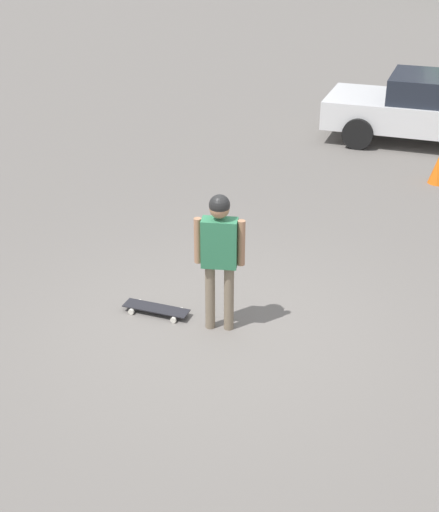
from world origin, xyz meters
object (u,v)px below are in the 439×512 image
object	(u,v)px
car_parked_near	(432,108)
traffic_cone	(439,167)
skateboard	(156,309)
person	(220,246)

from	to	relation	value
car_parked_near	traffic_cone	bearing A→B (deg)	98.83
traffic_cone	skateboard	bearing A→B (deg)	9.69
skateboard	traffic_cone	xyz separation A→B (m)	(-6.14, -1.05, 0.22)
person	car_parked_near	size ratio (longest dim) A/B	0.38
skateboard	traffic_cone	size ratio (longest dim) A/B	1.34
traffic_cone	car_parked_near	bearing A→B (deg)	-134.87
car_parked_near	person	bearing A→B (deg)	78.39
skateboard	car_parked_near	world-z (taller)	car_parked_near
person	traffic_cone	size ratio (longest dim) A/B	2.84
skateboard	traffic_cone	world-z (taller)	traffic_cone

